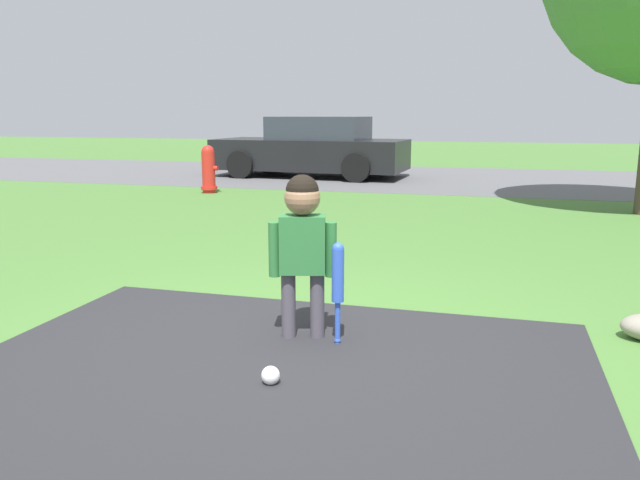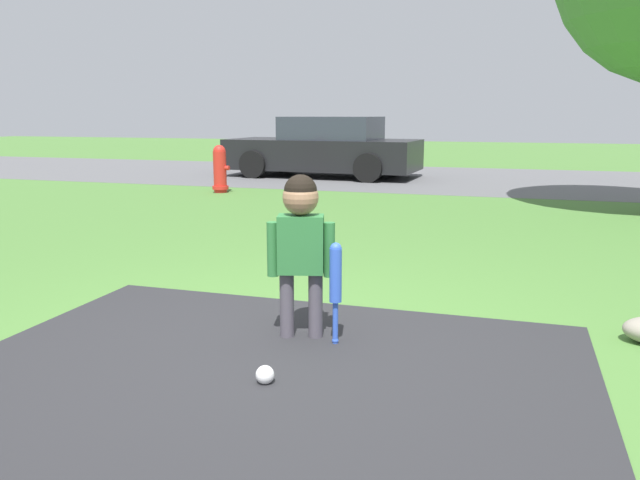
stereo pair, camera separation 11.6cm
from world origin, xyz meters
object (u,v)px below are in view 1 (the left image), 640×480
object	(u,v)px
child	(302,233)
fire_hydrant	(209,170)
baseball_bat	(338,279)
parked_car	(313,149)
sports_ball	(271,375)

from	to	relation	value
child	fire_hydrant	bearing A→B (deg)	105.20
baseball_bat	parked_car	world-z (taller)	parked_car
child	sports_ball	world-z (taller)	child
fire_hydrant	parked_car	size ratio (longest dim) A/B	0.20
child	baseball_bat	distance (m)	0.36
fire_hydrant	baseball_bat	bearing A→B (deg)	-58.65
child	sports_ball	xyz separation A→B (m)	(0.05, -0.73, -0.63)
child	baseball_bat	bearing A→B (deg)	-27.29
sports_ball	parked_car	distance (m)	11.20
child	fire_hydrant	world-z (taller)	child
sports_ball	fire_hydrant	size ratio (longest dim) A/B	0.12
child	sports_ball	bearing A→B (deg)	-101.11
parked_car	child	bearing A→B (deg)	109.05
child	sports_ball	distance (m)	0.96
fire_hydrant	parked_car	world-z (taller)	parked_car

